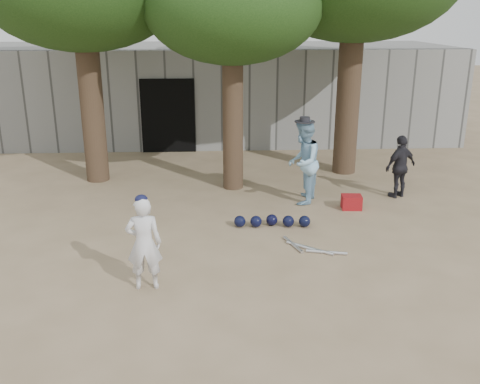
{
  "coord_description": "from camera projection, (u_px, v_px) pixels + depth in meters",
  "views": [
    {
      "loc": [
        0.12,
        -8.15,
        4.03
      ],
      "look_at": [
        0.6,
        1.0,
        0.95
      ],
      "focal_mm": 40.0,
      "sensor_mm": 36.0,
      "label": 1
    }
  ],
  "objects": [
    {
      "name": "bat_pile",
      "position": [
        310.0,
        248.0,
        9.56
      ],
      "size": [
        1.04,
        0.83,
        0.06
      ],
      "color": "silver",
      "rests_on": "ground"
    },
    {
      "name": "spectator_dark",
      "position": [
        400.0,
        167.0,
        12.1
      ],
      "size": [
        0.91,
        0.69,
        1.44
      ],
      "primitive_type": "imported",
      "rotation": [
        0.0,
        0.0,
        3.6
      ],
      "color": "#232227",
      "rests_on": "ground"
    },
    {
      "name": "helmet_row",
      "position": [
        272.0,
        221.0,
        10.57
      ],
      "size": [
        1.51,
        0.34,
        0.23
      ],
      "color": "black",
      "rests_on": "ground"
    },
    {
      "name": "spectator_blue",
      "position": [
        303.0,
        162.0,
        11.67
      ],
      "size": [
        0.97,
        1.09,
        1.86
      ],
      "primitive_type": "imported",
      "rotation": [
        0.0,
        0.0,
        4.37
      ],
      "color": "#8CBAD9",
      "rests_on": "ground"
    },
    {
      "name": "ground",
      "position": [
        208.0,
        265.0,
        8.99
      ],
      "size": [
        70.0,
        70.0,
        0.0
      ],
      "primitive_type": "plane",
      "color": "#937C5E",
      "rests_on": "ground"
    },
    {
      "name": "back_building",
      "position": [
        208.0,
        91.0,
        18.29
      ],
      "size": [
        16.0,
        5.24,
        3.0
      ],
      "color": "gray",
      "rests_on": "ground"
    },
    {
      "name": "red_bag",
      "position": [
        352.0,
        202.0,
        11.52
      ],
      "size": [
        0.45,
        0.35,
        0.3
      ],
      "primitive_type": "cube",
      "rotation": [
        0.0,
        0.0,
        -0.09
      ],
      "color": "#A6161E",
      "rests_on": "ground"
    },
    {
      "name": "boy_player",
      "position": [
        144.0,
        243.0,
        8.03
      ],
      "size": [
        0.55,
        0.38,
        1.47
      ],
      "primitive_type": "imported",
      "rotation": [
        0.0,
        0.0,
        3.19
      ],
      "color": "silver",
      "rests_on": "ground"
    }
  ]
}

